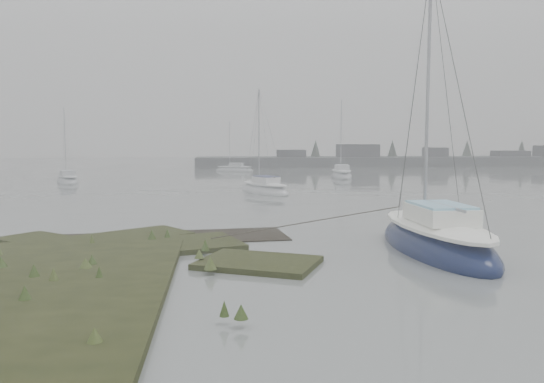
{
  "coord_description": "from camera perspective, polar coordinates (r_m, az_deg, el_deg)",
  "views": [
    {
      "loc": [
        -0.7,
        -16.42,
        3.82
      ],
      "look_at": [
        1.42,
        4.48,
        1.8
      ],
      "focal_mm": 35.0,
      "sensor_mm": 36.0,
      "label": 1
    }
  ],
  "objects": [
    {
      "name": "sailboat_main",
      "position": [
        19.25,
        17.17,
        -5.18
      ],
      "size": [
        2.64,
        7.76,
        10.91
      ],
      "rotation": [
        0.0,
        0.0,
        0.01
      ],
      "color": "#10193D",
      "rests_on": "ground"
    },
    {
      "name": "sailboat_far_b",
      "position": [
        55.59,
        7.49,
        1.78
      ],
      "size": [
        2.72,
        6.35,
        8.69
      ],
      "rotation": [
        0.0,
        0.0,
        -0.12
      ],
      "color": "#9DA1A7",
      "rests_on": "ground"
    },
    {
      "name": "sailboat_far_c",
      "position": [
        66.53,
        -4.04,
        2.36
      ],
      "size": [
        5.04,
        2.83,
        6.77
      ],
      "rotation": [
        0.0,
        0.0,
        1.29
      ],
      "color": "#ADB3B8",
      "rests_on": "ground"
    },
    {
      "name": "ground",
      "position": [
        46.59,
        -4.91,
        0.76
      ],
      "size": [
        160.0,
        160.0,
        0.0
      ],
      "primitive_type": "plane",
      "color": "slate",
      "rests_on": "ground"
    },
    {
      "name": "sailboat_far_a",
      "position": [
        51.62,
        -21.13,
        1.13
      ],
      "size": [
        3.68,
        5.51,
        7.43
      ],
      "rotation": [
        0.0,
        0.0,
        0.41
      ],
      "color": "#B3B9BD",
      "rests_on": "ground"
    },
    {
      "name": "far_shoreline",
      "position": [
        83.07,
        13.6,
        3.28
      ],
      "size": [
        60.0,
        8.0,
        4.15
      ],
      "color": "#4C4F51",
      "rests_on": "ground"
    },
    {
      "name": "sailboat_white",
      "position": [
        38.69,
        -0.83,
        0.2
      ],
      "size": [
        4.27,
        6.05,
        8.2
      ],
      "rotation": [
        0.0,
        0.0,
        0.46
      ],
      "color": "silver",
      "rests_on": "ground"
    }
  ]
}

